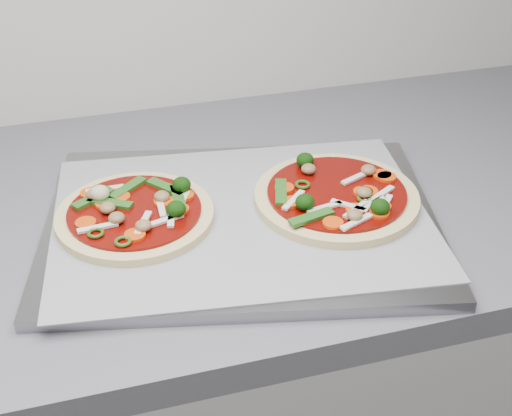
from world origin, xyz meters
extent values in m
cube|color=gray|center=(0.71, 1.23, 0.91)|extent=(0.55, 0.45, 0.02)
cube|color=gray|center=(0.71, 1.23, 0.92)|extent=(0.50, 0.39, 0.00)
cylinder|color=#D8BF77|center=(0.58, 1.25, 0.92)|extent=(0.25, 0.25, 0.01)
cylinder|color=#6B0802|center=(0.58, 1.25, 0.93)|extent=(0.21, 0.21, 0.00)
ellipsoid|color=olive|center=(0.54, 1.29, 0.94)|extent=(0.03, 0.03, 0.01)
cylinder|color=#E73C07|center=(0.52, 1.24, 0.93)|extent=(0.03, 0.03, 0.00)
cylinder|color=#E73C07|center=(0.55, 1.27, 0.93)|extent=(0.03, 0.03, 0.00)
torus|color=#2F4B13|center=(0.53, 1.21, 0.93)|extent=(0.03, 0.03, 0.00)
ellipsoid|color=olive|center=(0.55, 1.26, 0.94)|extent=(0.03, 0.03, 0.01)
cube|color=#206618|center=(0.63, 1.29, 0.93)|extent=(0.05, 0.05, 0.00)
cylinder|color=#E73C07|center=(0.65, 1.27, 0.93)|extent=(0.03, 0.03, 0.00)
cube|color=silver|center=(0.61, 1.25, 0.93)|extent=(0.01, 0.05, 0.00)
cylinder|color=#E73C07|center=(0.56, 1.29, 0.93)|extent=(0.03, 0.03, 0.00)
ellipsoid|color=#C2B892|center=(0.55, 1.29, 0.94)|extent=(0.03, 0.03, 0.02)
ellipsoid|color=#103808|center=(0.63, 1.23, 0.94)|extent=(0.03, 0.03, 0.02)
cube|color=#206618|center=(0.58, 1.30, 0.93)|extent=(0.05, 0.05, 0.00)
ellipsoid|color=#103808|center=(0.65, 1.28, 0.94)|extent=(0.03, 0.03, 0.02)
cylinder|color=#E73C07|center=(0.62, 1.26, 0.93)|extent=(0.03, 0.03, 0.00)
cylinder|color=#E73C07|center=(0.56, 1.30, 0.93)|extent=(0.03, 0.03, 0.00)
torus|color=#2F4B13|center=(0.56, 1.19, 0.93)|extent=(0.02, 0.02, 0.00)
cube|color=silver|center=(0.64, 1.25, 0.93)|extent=(0.03, 0.05, 0.00)
ellipsoid|color=olive|center=(0.56, 1.23, 0.94)|extent=(0.02, 0.02, 0.01)
cube|color=#206618|center=(0.54, 1.29, 0.93)|extent=(0.06, 0.04, 0.00)
cylinder|color=#E73C07|center=(0.53, 1.30, 0.93)|extent=(0.03, 0.03, 0.00)
cube|color=silver|center=(0.59, 1.22, 0.93)|extent=(0.03, 0.05, 0.00)
cube|color=#206618|center=(0.64, 1.26, 0.93)|extent=(0.02, 0.06, 0.00)
cube|color=silver|center=(0.54, 1.23, 0.93)|extent=(0.05, 0.01, 0.00)
cylinder|color=#E73C07|center=(0.64, 1.24, 0.93)|extent=(0.04, 0.04, 0.00)
cylinder|color=#E73C07|center=(0.58, 1.20, 0.93)|extent=(0.03, 0.03, 0.00)
ellipsoid|color=olive|center=(0.62, 1.27, 0.94)|extent=(0.03, 0.03, 0.01)
cylinder|color=#E73C07|center=(0.55, 1.28, 0.93)|extent=(0.03, 0.03, 0.00)
cylinder|color=#E73C07|center=(0.57, 1.28, 0.93)|extent=(0.04, 0.04, 0.00)
cube|color=silver|center=(0.62, 1.23, 0.93)|extent=(0.02, 0.05, 0.00)
cube|color=silver|center=(0.55, 1.31, 0.93)|extent=(0.05, 0.01, 0.00)
cube|color=silver|center=(0.61, 1.22, 0.93)|extent=(0.05, 0.02, 0.00)
ellipsoid|color=olive|center=(0.59, 1.21, 0.94)|extent=(0.03, 0.03, 0.01)
cube|color=#206618|center=(0.56, 1.27, 0.93)|extent=(0.06, 0.04, 0.00)
cylinder|color=#D8BF77|center=(0.84, 1.22, 0.92)|extent=(0.24, 0.24, 0.01)
cylinder|color=#6B0802|center=(0.84, 1.22, 0.93)|extent=(0.20, 0.20, 0.00)
ellipsoid|color=olive|center=(0.86, 1.20, 0.94)|extent=(0.02, 0.02, 0.01)
cube|color=#206618|center=(0.78, 1.17, 0.94)|extent=(0.06, 0.03, 0.00)
cylinder|color=#E73C07|center=(0.87, 1.21, 0.94)|extent=(0.03, 0.03, 0.00)
cube|color=silver|center=(0.86, 1.18, 0.94)|extent=(0.05, 0.03, 0.00)
cylinder|color=#E73C07|center=(0.91, 1.24, 0.94)|extent=(0.03, 0.03, 0.00)
cube|color=silver|center=(0.81, 1.19, 0.94)|extent=(0.05, 0.02, 0.00)
cylinder|color=#E73C07|center=(0.81, 1.16, 0.94)|extent=(0.03, 0.03, 0.00)
torus|color=#2F4B13|center=(0.86, 1.20, 0.94)|extent=(0.03, 0.03, 0.00)
cylinder|color=#E73C07|center=(0.87, 1.21, 0.94)|extent=(0.03, 0.03, 0.00)
torus|color=#2F4B13|center=(0.80, 1.25, 0.94)|extent=(0.03, 0.03, 0.00)
cube|color=silver|center=(0.78, 1.22, 0.94)|extent=(0.04, 0.04, 0.00)
ellipsoid|color=olive|center=(0.89, 1.25, 0.94)|extent=(0.03, 0.03, 0.01)
cylinder|color=#E73C07|center=(0.88, 1.17, 0.94)|extent=(0.03, 0.03, 0.00)
cylinder|color=#E73C07|center=(0.91, 1.24, 0.94)|extent=(0.03, 0.03, 0.00)
ellipsoid|color=olive|center=(0.83, 1.16, 0.94)|extent=(0.02, 0.02, 0.01)
cube|color=#206618|center=(0.77, 1.24, 0.94)|extent=(0.03, 0.06, 0.00)
ellipsoid|color=olive|center=(0.82, 1.28, 0.94)|extent=(0.03, 0.03, 0.01)
cube|color=silver|center=(0.84, 1.18, 0.94)|extent=(0.04, 0.03, 0.00)
cylinder|color=#E73C07|center=(0.87, 1.16, 0.94)|extent=(0.04, 0.04, 0.00)
cube|color=silver|center=(0.89, 1.20, 0.94)|extent=(0.05, 0.03, 0.00)
cube|color=silver|center=(0.84, 1.19, 0.94)|extent=(0.04, 0.04, 0.00)
cube|color=silver|center=(0.83, 1.15, 0.94)|extent=(0.05, 0.03, 0.00)
ellipsoid|color=#103808|center=(0.87, 1.16, 0.94)|extent=(0.03, 0.03, 0.02)
cylinder|color=#E73C07|center=(0.77, 1.21, 0.94)|extent=(0.03, 0.03, 0.00)
cylinder|color=#E73C07|center=(0.77, 1.25, 0.94)|extent=(0.04, 0.04, 0.00)
ellipsoid|color=#103808|center=(0.78, 1.20, 0.94)|extent=(0.03, 0.03, 0.02)
cube|color=silver|center=(0.88, 1.17, 0.94)|extent=(0.04, 0.04, 0.00)
ellipsoid|color=#103808|center=(0.82, 1.29, 0.94)|extent=(0.03, 0.03, 0.02)
cube|color=silver|center=(0.87, 1.25, 0.94)|extent=(0.05, 0.03, 0.00)
cylinder|color=#E73C07|center=(0.84, 1.18, 0.94)|extent=(0.03, 0.03, 0.00)
camera|label=1|loc=(0.53, 0.51, 1.42)|focal=50.00mm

